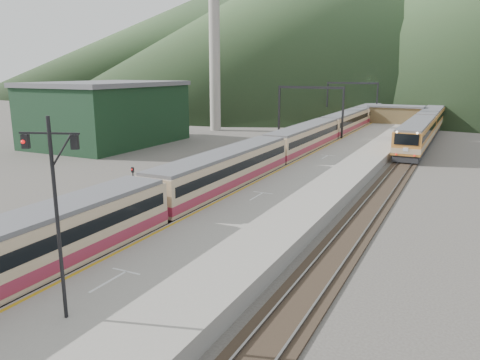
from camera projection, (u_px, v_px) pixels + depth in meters
The scene contains 16 objects.
track_main at pixel (291, 163), 52.29m from camera, with size 2.60×200.00×0.23m.
track_far at pixel (251, 159), 54.44m from camera, with size 2.60×200.00×0.23m.
track_second at pixel (399, 172), 47.34m from camera, with size 2.60×200.00×0.23m.
platform at pixel (336, 166), 48.04m from camera, with size 8.00×100.00×1.00m, color gray.
gantry_near at pixel (310, 104), 65.35m from camera, with size 9.55×0.25×8.00m.
gantry_far at pixel (352, 95), 87.18m from camera, with size 9.55×0.25×8.00m.
warehouse at pixel (108, 113), 65.11m from camera, with size 14.50×20.50×8.60m.
smokestack at pixel (214, 40), 77.54m from camera, with size 1.80×1.80×30.00m, color #9E998E.
station_shed at pixel (396, 114), 82.49m from camera, with size 9.40×4.40×3.10m.
hill_a at pixel (327, 21), 193.60m from camera, with size 180.00×180.00×60.00m, color #334D2C.
hill_d at pixel (217, 39), 272.25m from camera, with size 200.00×200.00×55.00m, color #334D2C.
main_train at pixel (305, 140), 55.70m from camera, with size 2.92×100.22×3.57m.
second_train at pixel (431, 119), 78.69m from camera, with size 3.12×64.02×3.81m.
signal_mast at pixel (55, 200), 16.72m from camera, with size 2.09×0.86×7.63m.
short_signal_b at pixel (226, 163), 44.83m from camera, with size 0.25×0.20×2.27m.
short_signal_c at pixel (133, 177), 39.07m from camera, with size 0.26×0.21×2.27m.
Camera 1 is at (17.52, -8.61, 10.16)m, focal length 35.00 mm.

